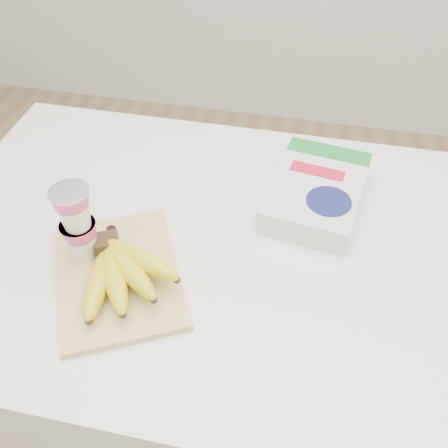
# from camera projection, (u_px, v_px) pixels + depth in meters

# --- Properties ---
(room) EXTENTS (4.00, 4.00, 4.00)m
(room) POSITION_uv_depth(u_px,v_px,m) (218.00, 73.00, 0.78)
(room) COLOR tan
(room) RESTS_ON ground
(table) EXTENTS (1.28, 0.86, 0.96)m
(table) POSITION_uv_depth(u_px,v_px,m) (221.00, 359.00, 1.39)
(table) COLOR white
(table) RESTS_ON ground
(cutting_board) EXTENTS (0.35, 0.39, 0.02)m
(cutting_board) POSITION_uv_depth(u_px,v_px,m) (119.00, 275.00, 0.98)
(cutting_board) COLOR #DDB979
(cutting_board) RESTS_ON table
(bananas) EXTENTS (0.21, 0.22, 0.07)m
(bananas) POSITION_uv_depth(u_px,v_px,m) (120.00, 271.00, 0.94)
(bananas) COLOR #382816
(bananas) RESTS_ON cutting_board
(yogurt_stack) EXTENTS (0.08, 0.08, 0.17)m
(yogurt_stack) POSITION_uv_depth(u_px,v_px,m) (77.00, 222.00, 0.94)
(yogurt_stack) COLOR white
(yogurt_stack) RESTS_ON cutting_board
(cereal_box) EXTENTS (0.23, 0.31, 0.06)m
(cereal_box) POSITION_uv_depth(u_px,v_px,m) (316.00, 192.00, 1.12)
(cereal_box) COLOR silver
(cereal_box) RESTS_ON table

